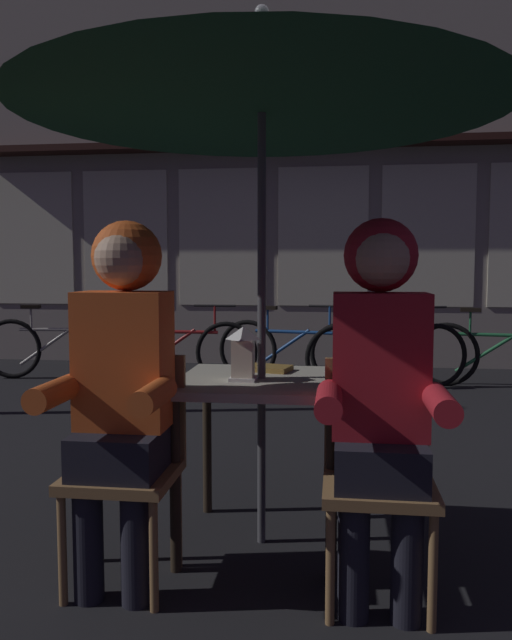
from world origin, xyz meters
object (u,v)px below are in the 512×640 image
Objects in this scene: chair_right at (378,465)px; book at (269,368)px; person_left_hooded at (122,367)px; person_right_hooded at (380,372)px; bicycle_second at (179,350)px; chair_left at (129,455)px; patio_umbrella at (262,67)px; bicycle_nearest at (57,347)px; lantern at (243,352)px; cafe_table at (262,401)px; bicycle_fifth at (499,355)px; bicycle_third at (293,350)px; bicycle_fourth at (387,355)px.

chair_right is 4.35× the size of book.
person_left_hooded is 1.00× the size of person_right_hooded.
person_left_hooded and person_right_hooded have the same top height.
chair_left is at bearing -78.19° from bicycle_second.
patio_umbrella reaches higher than bicycle_second.
lantern is at bearing -55.57° from bicycle_nearest.
lantern is at bearing -134.85° from cafe_table.
person_left_hooded reaches higher than chair_left.
person_left_hooded is at bearing -119.74° from bicycle_fifth.
person_right_hooded is 4.55m from bicycle_second.
book is (1.34, -3.53, 0.41)m from bicycle_second.
person_left_hooded is 4.34m from bicycle_third.
chair_left is at bearing -116.65° from book.
bicycle_nearest is 1.39m from bicycle_second.
cafe_table is at bearing -70.26° from bicycle_second.
chair_right reaches higher than bicycle_fifth.
person_right_hooded is 0.78m from book.
bicycle_fifth is at bearing 60.26° from person_left_hooded.
bicycle_fourth is at bearing 85.08° from chair_right.
chair_right is at bearing 0.00° from chair_left.
patio_umbrella is at bearing 138.43° from person_right_hooded.
chair_left reaches higher than cafe_table.
lantern is 4.71m from bicycle_nearest.
person_left_hooded is (-0.48, -0.43, 0.21)m from cafe_table.
cafe_table is at bearing -102.75° from bicycle_fourth.
person_left_hooded is 0.85× the size of bicycle_fourth.
chair_right is at bearing -109.30° from bicycle_fifth.
bicycle_nearest is 1.00× the size of bicycle_second.
lantern is at bearing -71.56° from bicycle_second.
cafe_table is 3.75m from bicycle_fourth.
chair_right is at bearing -37.55° from patio_umbrella.
chair_right reaches higher than bicycle_nearest.
person_right_hooded is at bearing 0.00° from person_left_hooded.
chair_right is 0.52× the size of bicycle_third.
chair_right is at bearing -28.43° from lantern.
person_left_hooded is at bearing -139.09° from lantern.
chair_right is at bearing -37.55° from cafe_table.
chair_right is (0.48, -0.37, -0.15)m from cafe_table.
person_left_hooded is at bearing -94.63° from bicycle_third.
book is at bearing 72.84° from lantern.
person_right_hooded is at bearing -41.57° from cafe_table.
bicycle_second is at bearing -3.03° from bicycle_nearest.
lantern reaches higher than chair_left.
bicycle_second is at bearing 108.44° from lantern.
bicycle_third reaches higher than book.
cafe_table is 0.85× the size of chair_right.
cafe_table is 3.96m from bicycle_second.
bicycle_nearest is (-2.65, 3.86, -0.51)m from lantern.
bicycle_third is at bearing 85.31° from chair_left.
patio_umbrella reaches higher than lantern.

